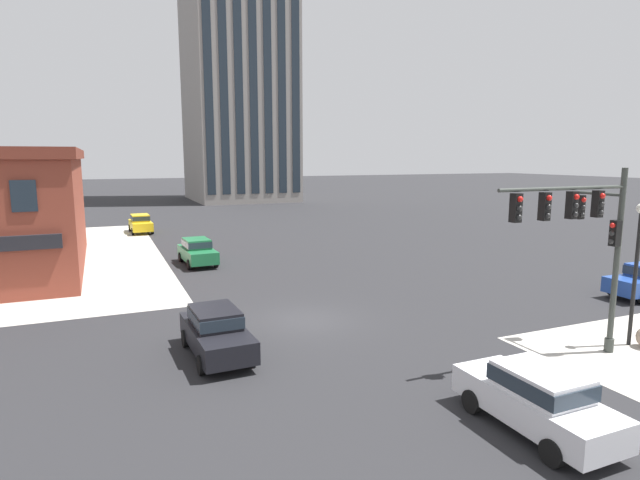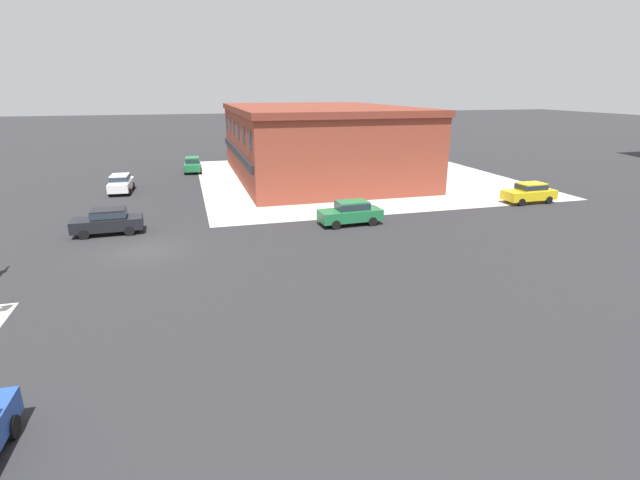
# 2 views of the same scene
# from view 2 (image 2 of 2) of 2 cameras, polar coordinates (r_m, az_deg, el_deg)

# --- Properties ---
(ground_plane) EXTENTS (320.00, 320.00, 0.00)m
(ground_plane) POSITION_cam_2_polar(r_m,az_deg,el_deg) (30.11, -20.20, -1.25)
(ground_plane) COLOR #262628
(sidewalk_far_corner) EXTENTS (32.00, 32.00, 0.02)m
(sidewalk_far_corner) POSITION_cam_2_polar(r_m,az_deg,el_deg) (52.30, 3.83, 7.53)
(sidewalk_far_corner) COLOR #B7B2A8
(sidewalk_far_corner) RESTS_ON ground
(car_main_northbound_far) EXTENTS (4.46, 2.01, 1.68)m
(car_main_northbound_far) POSITION_cam_2_polar(r_m,az_deg,el_deg) (57.17, -15.00, 8.78)
(car_main_northbound_far) COLOR #1E6B3D
(car_main_northbound_far) RESTS_ON ground
(car_main_southbound_far) EXTENTS (4.46, 2.02, 1.68)m
(car_main_southbound_far) POSITION_cam_2_polar(r_m,az_deg,el_deg) (47.76, -22.73, 6.34)
(car_main_southbound_far) COLOR silver
(car_main_southbound_far) RESTS_ON ground
(car_cross_eastbound) EXTENTS (2.00, 4.45, 1.68)m
(car_cross_eastbound) POSITION_cam_2_polar(r_m,az_deg,el_deg) (34.33, -24.04, 2.15)
(car_cross_eastbound) COLOR black
(car_cross_eastbound) RESTS_ON ground
(car_cross_westbound) EXTENTS (2.00, 4.45, 1.68)m
(car_cross_westbound) POSITION_cam_2_polar(r_m,az_deg,el_deg) (43.77, 23.79, 5.28)
(car_cross_westbound) COLOR gold
(car_cross_westbound) RESTS_ON ground
(car_main_mid) EXTENTS (2.05, 4.48, 1.68)m
(car_main_mid) POSITION_cam_2_polar(r_m,az_deg,el_deg) (33.63, 3.71, 3.38)
(car_main_mid) COLOR #1E6B3D
(car_main_mid) RESTS_ON ground
(storefront_block_near_corner) EXTENTS (25.92, 17.51, 7.42)m
(storefront_block_near_corner) POSITION_cam_2_polar(r_m,az_deg,el_deg) (52.37, -0.37, 11.69)
(storefront_block_near_corner) COLOR brown
(storefront_block_near_corner) RESTS_ON ground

